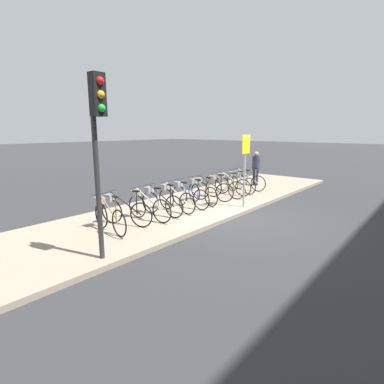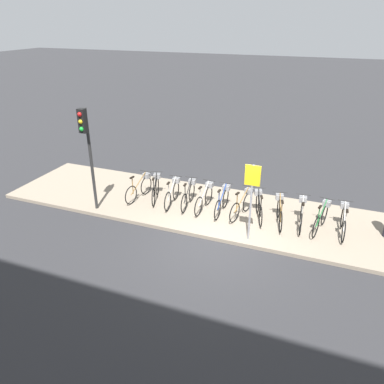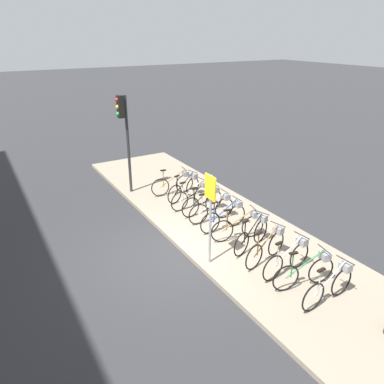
# 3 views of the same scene
# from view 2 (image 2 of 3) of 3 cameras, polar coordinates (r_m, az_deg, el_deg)

# --- Properties ---
(ground_plane) EXTENTS (120.00, 120.00, 0.00)m
(ground_plane) POSITION_cam_2_polar(r_m,az_deg,el_deg) (11.45, 3.78, -7.54)
(ground_plane) COLOR #2D2D30
(sidewalk) EXTENTS (16.63, 3.61, 0.12)m
(sidewalk) POSITION_cam_2_polar(r_m,az_deg,el_deg) (12.92, 6.24, -3.25)
(sidewalk) COLOR gray
(sidewalk) RESTS_ON ground_plane
(parked_bicycle_0) EXTENTS (0.46, 1.60, 0.99)m
(parked_bicycle_0) POSITION_cam_2_polar(r_m,az_deg,el_deg) (13.74, -7.91, 0.79)
(parked_bicycle_0) COLOR black
(parked_bicycle_0) RESTS_ON sidewalk
(parked_bicycle_1) EXTENTS (0.63, 1.54, 0.99)m
(parked_bicycle_1) POSITION_cam_2_polar(r_m,az_deg,el_deg) (13.60, -5.56, 0.64)
(parked_bicycle_1) COLOR black
(parked_bicycle_1) RESTS_ON sidewalk
(parked_bicycle_2) EXTENTS (0.46, 1.61, 0.99)m
(parked_bicycle_2) POSITION_cam_2_polar(r_m,az_deg,el_deg) (13.21, -2.96, -0.03)
(parked_bicycle_2) COLOR black
(parked_bicycle_2) RESTS_ON sidewalk
(parked_bicycle_3) EXTENTS (0.46, 1.61, 0.99)m
(parked_bicycle_3) POSITION_cam_2_polar(r_m,az_deg,el_deg) (13.07, -0.50, -0.28)
(parked_bicycle_3) COLOR black
(parked_bicycle_3) RESTS_ON sidewalk
(parked_bicycle_4) EXTENTS (0.46, 1.61, 0.99)m
(parked_bicycle_4) POSITION_cam_2_polar(r_m,az_deg,el_deg) (12.85, 1.96, -0.78)
(parked_bicycle_4) COLOR black
(parked_bicycle_4) RESTS_ON sidewalk
(parked_bicycle_5) EXTENTS (0.46, 1.61, 0.99)m
(parked_bicycle_5) POSITION_cam_2_polar(r_m,az_deg,el_deg) (12.67, 4.68, -1.25)
(parked_bicycle_5) COLOR black
(parked_bicycle_5) RESTS_ON sidewalk
(parked_bicycle_6) EXTENTS (0.53, 1.58, 0.99)m
(parked_bicycle_6) POSITION_cam_2_polar(r_m,az_deg,el_deg) (12.53, 7.74, -1.73)
(parked_bicycle_6) COLOR black
(parked_bicycle_6) RESTS_ON sidewalk
(parked_bicycle_7) EXTENTS (0.64, 1.54, 0.99)m
(parked_bicycle_7) POSITION_cam_2_polar(r_m,az_deg,el_deg) (12.45, 10.15, -2.09)
(parked_bicycle_7) COLOR black
(parked_bicycle_7) RESTS_ON sidewalk
(parked_bicycle_8) EXTENTS (0.54, 1.58, 0.99)m
(parked_bicycle_8) POSITION_cam_2_polar(r_m,az_deg,el_deg) (12.28, 13.21, -2.79)
(parked_bicycle_8) COLOR black
(parked_bicycle_8) RESTS_ON sidewalk
(parked_bicycle_9) EXTENTS (0.46, 1.61, 0.99)m
(parked_bicycle_9) POSITION_cam_2_polar(r_m,az_deg,el_deg) (12.31, 16.35, -3.09)
(parked_bicycle_9) COLOR black
(parked_bicycle_9) RESTS_ON sidewalk
(parked_bicycle_10) EXTENTS (0.51, 1.58, 0.99)m
(parked_bicycle_10) POSITION_cam_2_polar(r_m,az_deg,el_deg) (12.28, 19.13, -3.59)
(parked_bicycle_10) COLOR black
(parked_bicycle_10) RESTS_ON sidewalk
(parked_bicycle_11) EXTENTS (0.46, 1.61, 0.99)m
(parked_bicycle_11) POSITION_cam_2_polar(r_m,az_deg,el_deg) (12.33, 22.08, -3.96)
(parked_bicycle_11) COLOR black
(parked_bicycle_11) RESTS_ON sidewalk
(traffic_light) EXTENTS (0.24, 0.40, 3.51)m
(traffic_light) POSITION_cam_2_polar(r_m,az_deg,el_deg) (12.46, -15.80, 7.75)
(traffic_light) COLOR #2D2D2D
(traffic_light) RESTS_ON sidewalk
(sign_post) EXTENTS (0.44, 0.07, 2.37)m
(sign_post) POSITION_cam_2_polar(r_m,az_deg,el_deg) (10.67, 9.08, 0.24)
(sign_post) COLOR #99999E
(sign_post) RESTS_ON sidewalk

